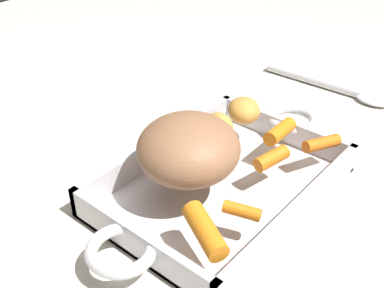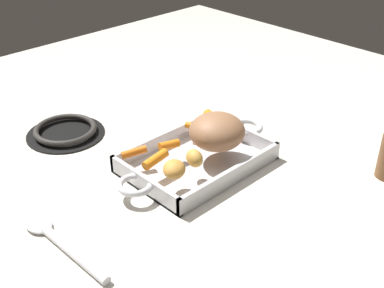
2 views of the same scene
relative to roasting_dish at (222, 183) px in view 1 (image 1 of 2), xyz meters
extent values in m
plane|color=silver|center=(0.00, 0.00, -0.01)|extent=(1.85, 1.85, 0.00)
cube|color=silver|center=(0.00, 0.00, -0.01)|extent=(0.30, 0.22, 0.01)
cube|color=silver|center=(0.00, 0.10, 0.01)|extent=(0.30, 0.01, 0.04)
cube|color=silver|center=(0.00, -0.10, 0.01)|extent=(0.30, 0.01, 0.04)
cube|color=silver|center=(0.15, 0.00, 0.01)|extent=(0.01, 0.22, 0.04)
cube|color=silver|center=(-0.15, 0.00, 0.01)|extent=(0.01, 0.22, 0.04)
torus|color=silver|center=(0.17, 0.00, 0.02)|extent=(0.07, 0.07, 0.01)
torus|color=silver|center=(-0.17, 0.00, 0.02)|extent=(0.07, 0.07, 0.01)
ellipsoid|color=#976746|center=(0.04, -0.02, 0.06)|extent=(0.14, 0.14, 0.07)
cylinder|color=orange|center=(-0.04, 0.04, 0.04)|extent=(0.05, 0.03, 0.02)
cylinder|color=orange|center=(0.06, 0.07, 0.03)|extent=(0.03, 0.04, 0.02)
cylinder|color=orange|center=(-0.10, 0.02, 0.04)|extent=(0.06, 0.02, 0.03)
cylinder|color=orange|center=(-0.11, 0.07, 0.04)|extent=(0.06, 0.03, 0.02)
cylinder|color=orange|center=(0.11, 0.06, 0.04)|extent=(0.05, 0.07, 0.03)
ellipsoid|color=gold|center=(-0.10, -0.04, 0.04)|extent=(0.07, 0.07, 0.03)
ellipsoid|color=gold|center=(-0.05, -0.04, 0.04)|extent=(0.05, 0.05, 0.04)
cylinder|color=white|center=(-0.35, -0.06, 0.00)|extent=(0.02, 0.18, 0.02)
ellipsoid|color=white|center=(-0.35, 0.05, -0.01)|extent=(0.05, 0.06, 0.01)
camera|label=1|loc=(0.38, 0.27, 0.37)|focal=44.46mm
camera|label=2|loc=(-0.64, -0.64, 0.58)|focal=46.31mm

